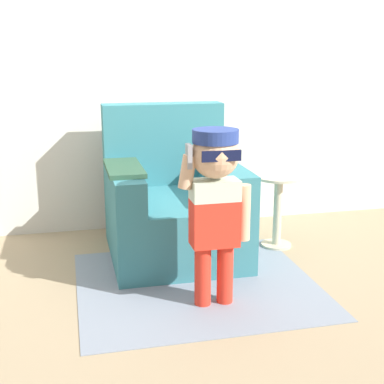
# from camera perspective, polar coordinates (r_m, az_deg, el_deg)

# --- Properties ---
(ground_plane) EXTENTS (10.00, 10.00, 0.00)m
(ground_plane) POSITION_cam_1_polar(r_m,az_deg,el_deg) (3.75, -1.70, -7.50)
(ground_plane) COLOR #998466
(wall_back) EXTENTS (10.00, 0.05, 2.60)m
(wall_back) POSITION_cam_1_polar(r_m,az_deg,el_deg) (4.33, -4.21, 13.15)
(wall_back) COLOR silver
(wall_back) RESTS_ON ground_plane
(armchair) EXTENTS (0.92, 1.02, 1.05)m
(armchair) POSITION_cam_1_polar(r_m,az_deg,el_deg) (3.83, -2.14, -1.34)
(armchair) COLOR teal
(armchair) RESTS_ON ground_plane
(person_child) EXTENTS (0.42, 0.31, 1.02)m
(person_child) POSITION_cam_1_polar(r_m,az_deg,el_deg) (2.94, 2.50, 0.16)
(person_child) COLOR red
(person_child) RESTS_ON ground_plane
(side_table) EXTENTS (0.35, 0.35, 0.54)m
(side_table) POSITION_cam_1_polar(r_m,az_deg,el_deg) (4.00, 9.15, -1.32)
(side_table) COLOR beige
(side_table) RESTS_ON ground_plane
(rug) EXTENTS (1.48, 1.35, 0.01)m
(rug) POSITION_cam_1_polar(r_m,az_deg,el_deg) (3.41, 0.49, -9.74)
(rug) COLOR gray
(rug) RESTS_ON ground_plane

